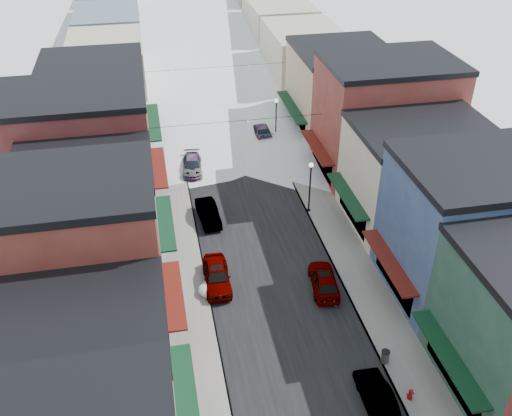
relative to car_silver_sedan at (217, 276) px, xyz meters
name	(u,v)px	position (x,y,z in m)	size (l,w,h in m)	color
road	(212,101)	(4.27, 35.35, -0.82)	(10.00, 160.00, 0.01)	black
sidewalk_left	(160,105)	(-2.33, 35.35, -0.75)	(3.20, 160.00, 0.15)	gray
sidewalk_right	(262,97)	(10.87, 35.35, -0.75)	(3.20, 160.00, 0.15)	gray
curb_left	(172,104)	(-0.78, 35.35, -0.75)	(0.10, 160.00, 0.15)	slate
curb_right	(251,98)	(9.32, 35.35, -0.75)	(0.10, 160.00, 0.15)	slate
bldg_l_cream	(74,389)	(-8.92, -12.15, 3.93)	(11.30, 8.20, 9.50)	beige
bldg_l_brick_near	(70,270)	(-9.43, -4.15, 5.43)	(12.30, 8.20, 12.50)	maroon
bldg_l_grayblue	(89,216)	(-8.92, 4.35, 3.68)	(11.30, 9.20, 9.00)	#7B8DA4
bldg_l_brick_far	(80,151)	(-9.93, 13.35, 4.68)	(13.30, 9.20, 11.00)	maroon
bldg_l_tan	(97,110)	(-8.92, 23.35, 4.18)	(11.30, 11.20, 10.00)	#927B5F
bldg_r_blue	(467,229)	(17.46, -3.65, 4.43)	(11.30, 9.20, 10.50)	navy
bldg_r_cream	(417,175)	(17.96, 5.35, 3.68)	(12.30, 9.20, 9.00)	beige
bldg_r_brick_far	(384,117)	(18.46, 14.35, 4.93)	(13.30, 9.20, 11.50)	maroon
bldg_r_tan	(341,90)	(17.46, 24.35, 3.93)	(11.30, 11.20, 9.50)	tan
distant_blocks	(192,21)	(4.27, 58.35, 3.17)	(34.00, 55.00, 8.00)	gray
overhead_cables	(225,91)	(4.27, 22.85, 5.37)	(16.40, 15.04, 0.04)	black
car_silver_sedan	(217,276)	(0.00, 0.00, 0.00)	(1.96, 4.86, 1.66)	gray
car_dark_hatch	(208,213)	(0.46, 8.68, -0.08)	(1.57, 4.51, 1.49)	black
car_silver_wagon	(192,165)	(-0.03, 17.66, -0.13)	(1.95, 4.78, 1.39)	#9FA2A7
car_green_sedan	(377,397)	(7.77, -12.71, -0.09)	(1.55, 4.45, 1.47)	black
car_gray_suv	(324,280)	(7.77, -2.00, -0.03)	(1.88, 4.67, 1.59)	gray
car_black_sedan	(261,130)	(8.34, 24.13, -0.06)	(2.14, 5.27, 1.53)	black
car_lane_silver	(211,116)	(3.36, 29.19, -0.04)	(1.86, 4.62, 1.57)	#ABADB4
car_lane_white	(213,56)	(6.47, 50.85, -0.11)	(2.40, 5.20, 1.45)	silver
fire_hydrant	(410,394)	(9.87, -12.75, -0.33)	(0.45, 0.34, 0.77)	#A90916
trash_can	(385,356)	(9.47, -9.77, -0.20)	(0.55, 0.55, 0.93)	#545658
streetlamp_near	(310,181)	(9.47, 8.22, 2.40)	(0.41, 0.41, 4.88)	black
streetlamp_far	(276,115)	(9.73, 22.66, 2.37)	(0.40, 0.40, 4.84)	black
snow_pile_mid	(212,288)	(-0.47, -0.90, -0.40)	(2.13, 2.51, 0.90)	white
snow_pile_far	(191,159)	(-0.02, 19.61, -0.39)	(2.17, 2.53, 0.92)	white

